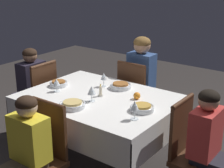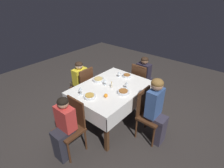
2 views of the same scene
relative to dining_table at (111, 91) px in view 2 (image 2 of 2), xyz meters
name	(u,v)px [view 2 (image 2 of 2)]	position (x,y,z in m)	size (l,w,h in m)	color
ground_plane	(111,119)	(0.00, 0.00, -0.68)	(8.00, 8.00, 0.00)	#332D2B
dining_table	(111,91)	(0.00, 0.00, 0.00)	(1.42, 1.05, 0.77)	white
chair_north	(148,112)	(-0.08, 0.76, -0.16)	(0.39, 0.39, 0.94)	#472816
chair_south	(84,86)	(0.01, -0.76, -0.16)	(0.39, 0.39, 0.94)	#472816
chair_west	(140,81)	(-0.95, 0.08, -0.16)	(0.39, 0.39, 0.94)	#472816
chair_east	(72,124)	(0.95, 0.01, -0.16)	(0.39, 0.39, 0.94)	#472816
person_adult_denim	(157,108)	(-0.08, 0.91, 0.00)	(0.30, 0.34, 1.20)	#383342
person_child_yellow	(79,81)	(0.01, -0.93, -0.10)	(0.30, 0.33, 1.05)	#4C4233
person_child_dark	(144,76)	(-1.11, 0.08, -0.09)	(0.33, 0.30, 1.08)	#383342
person_child_red	(63,127)	(1.11, 0.01, -0.10)	(0.33, 0.30, 1.06)	#282833
bowl_north	(123,92)	(0.03, 0.31, 0.12)	(0.21, 0.21, 0.06)	silver
wine_glass_north	(127,83)	(-0.14, 0.25, 0.19)	(0.06, 0.06, 0.14)	white
bowl_south	(98,79)	(-0.03, -0.34, 0.12)	(0.23, 0.23, 0.06)	silver
wine_glass_south	(105,80)	(0.01, -0.13, 0.19)	(0.08, 0.08, 0.14)	white
bowl_west	(127,76)	(-0.52, -0.01, 0.12)	(0.18, 0.18, 0.06)	silver
wine_glass_west	(119,73)	(-0.42, -0.14, 0.18)	(0.07, 0.07, 0.13)	white
bowl_east	(90,96)	(0.50, -0.04, 0.12)	(0.21, 0.21, 0.06)	silver
wine_glass_east	(80,89)	(0.54, -0.22, 0.20)	(0.07, 0.07, 0.16)	white
candle_centerpiece	(111,85)	(0.00, 0.02, 0.13)	(0.05, 0.05, 0.12)	beige
orange_fruit	(106,95)	(0.32, 0.16, 0.12)	(0.07, 0.07, 0.07)	orange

